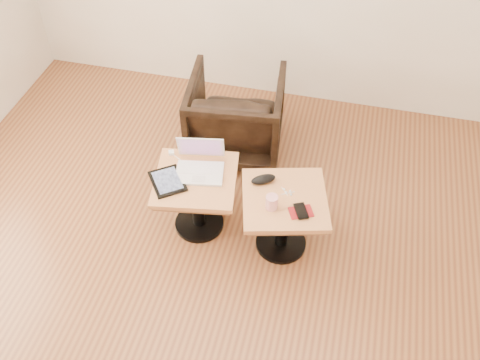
% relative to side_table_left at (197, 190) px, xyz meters
% --- Properties ---
extents(room_shell, '(4.52, 4.52, 2.71)m').
position_rel_side_table_left_xyz_m(room_shell, '(0.31, -0.63, 1.00)').
color(room_shell, brown).
rests_on(room_shell, ground).
extents(side_table_left, '(0.59, 0.59, 0.47)m').
position_rel_side_table_left_xyz_m(side_table_left, '(0.00, 0.00, 0.00)').
color(side_table_left, black).
rests_on(side_table_left, ground).
extents(side_table_right, '(0.63, 0.63, 0.47)m').
position_rel_side_table_left_xyz_m(side_table_right, '(0.58, -0.04, 0.00)').
color(side_table_right, black).
rests_on(side_table_right, ground).
extents(laptop, '(0.35, 0.32, 0.21)m').
position_rel_side_table_left_xyz_m(laptop, '(0.01, 0.08, 0.16)').
color(laptop, white).
rests_on(laptop, side_table_left).
extents(tablet, '(0.30, 0.31, 0.02)m').
position_rel_side_table_left_xyz_m(tablet, '(-0.16, -0.08, 0.13)').
color(tablet, black).
rests_on(tablet, side_table_left).
extents(charging_adapter, '(0.05, 0.05, 0.02)m').
position_rel_side_table_left_xyz_m(charging_adapter, '(-0.22, 0.17, 0.13)').
color(charging_adapter, white).
rests_on(charging_adapter, side_table_left).
extents(glasses_case, '(0.17, 0.14, 0.05)m').
position_rel_side_table_left_xyz_m(glasses_case, '(0.43, 0.06, 0.14)').
color(glasses_case, black).
rests_on(glasses_case, side_table_right).
extents(striped_cup, '(0.08, 0.08, 0.09)m').
position_rel_side_table_left_xyz_m(striped_cup, '(0.52, -0.13, 0.16)').
color(striped_cup, '#EC5567').
rests_on(striped_cup, side_table_right).
extents(earbuds_tangle, '(0.08, 0.05, 0.02)m').
position_rel_side_table_left_xyz_m(earbuds_tangle, '(0.59, 0.01, 0.12)').
color(earbuds_tangle, white).
rests_on(earbuds_tangle, side_table_right).
extents(phone_on_sleeve, '(0.17, 0.15, 0.02)m').
position_rel_side_table_left_xyz_m(phone_on_sleeve, '(0.70, -0.13, 0.12)').
color(phone_on_sleeve, maroon).
rests_on(phone_on_sleeve, side_table_right).
extents(armchair, '(0.76, 0.78, 0.64)m').
position_rel_side_table_left_xyz_m(armchair, '(0.06, 0.83, -0.03)').
color(armchair, black).
rests_on(armchair, ground).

